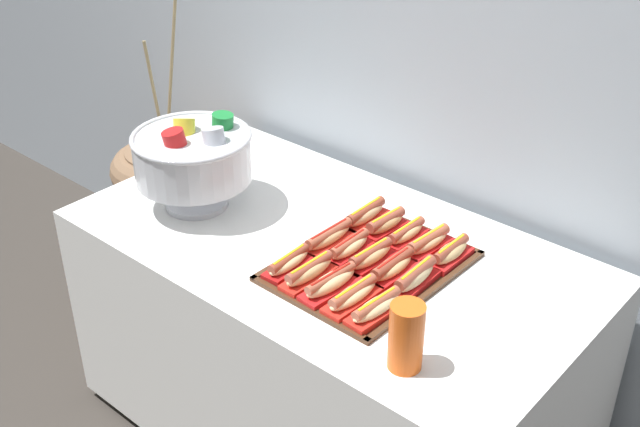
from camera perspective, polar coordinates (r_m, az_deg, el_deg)
back_wall at (r=2.47m, az=8.90°, el=13.68°), size 6.00×0.10×2.60m
buffet_table at (r=2.52m, az=0.65°, el=-8.98°), size 1.52×0.84×0.76m
floor_vase at (r=3.31m, az=-10.36°, el=-0.73°), size 0.51×0.51×1.24m
serving_tray at (r=2.21m, az=3.57°, el=-3.79°), size 0.41×0.53×0.01m
hot_dog_0 at (r=2.17m, az=-2.24°, el=-3.54°), size 0.07×0.16×0.06m
hot_dog_1 at (r=2.13m, az=-0.77°, el=-4.20°), size 0.06×0.18×0.06m
hot_dog_2 at (r=2.09m, az=0.76°, el=-5.01°), size 0.08×0.19×0.06m
hot_dog_3 at (r=2.05m, az=2.35°, el=-5.87°), size 0.07×0.18×0.06m
hot_dog_4 at (r=2.01m, az=4.01°, el=-6.72°), size 0.08×0.18×0.06m
hot_dog_5 at (r=2.27m, az=0.63°, el=-1.73°), size 0.06×0.18×0.06m
hot_dog_6 at (r=2.23m, az=2.08°, el=-2.44°), size 0.06×0.16×0.06m
hot_dog_7 at (r=2.19m, az=3.59°, el=-3.11°), size 0.07×0.18×0.06m
hot_dog_8 at (r=2.15m, az=5.16°, el=-3.85°), size 0.07×0.17×0.06m
hot_dog_9 at (r=2.12m, az=6.78°, el=-4.55°), size 0.06×0.17×0.06m
hot_dog_10 at (r=2.38m, az=3.25°, el=-0.11°), size 0.06×0.17×0.06m
hot_dog_11 at (r=2.34m, az=4.68°, el=-0.75°), size 0.07×0.16×0.06m
hot_dog_12 at (r=2.30m, az=6.15°, el=-1.45°), size 0.06×0.15×0.06m
hot_dog_13 at (r=2.27m, az=7.68°, el=-2.08°), size 0.07×0.18×0.06m
hot_dog_14 at (r=2.24m, az=9.25°, el=-2.78°), size 0.06×0.16×0.06m
punch_bowl at (r=2.45m, az=-8.98°, el=4.05°), size 0.36×0.36×0.29m
cup_stack at (r=1.84m, az=6.14°, el=-8.69°), size 0.08×0.08×0.17m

